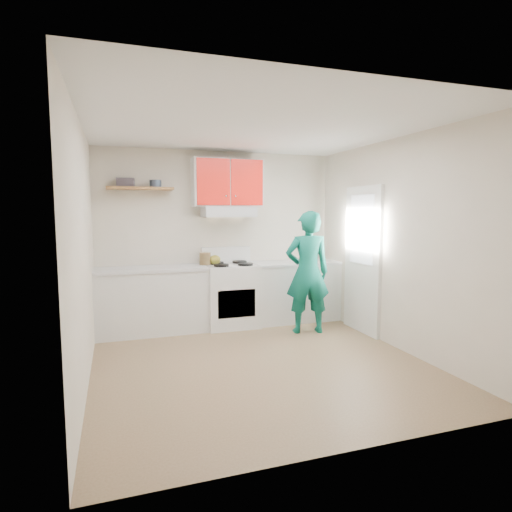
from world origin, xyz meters
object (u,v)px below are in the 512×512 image
object	(u,v)px
stove	(231,295)
tin	(155,184)
crock	(205,259)
person	(308,272)
kettle	(215,260)

from	to	relation	value
stove	tin	size ratio (longest dim) A/B	5.64
stove	crock	size ratio (longest dim) A/B	4.60
person	kettle	bearing A→B (deg)	-21.93
kettle	person	xyz separation A→B (m)	(1.15, -0.75, -0.14)
stove	crock	xyz separation A→B (m)	(-0.36, 0.10, 0.54)
tin	person	bearing A→B (deg)	-22.33
tin	crock	xyz separation A→B (m)	(0.68, -0.04, -1.09)
tin	kettle	xyz separation A→B (m)	(0.82, -0.06, -1.10)
stove	person	world-z (taller)	person
kettle	person	bearing A→B (deg)	-23.08
tin	stove	bearing A→B (deg)	-7.98
stove	person	size ratio (longest dim) A/B	0.54
crock	person	xyz separation A→B (m)	(1.29, -0.77, -0.15)
stove	crock	distance (m)	0.66
kettle	crock	distance (m)	0.15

